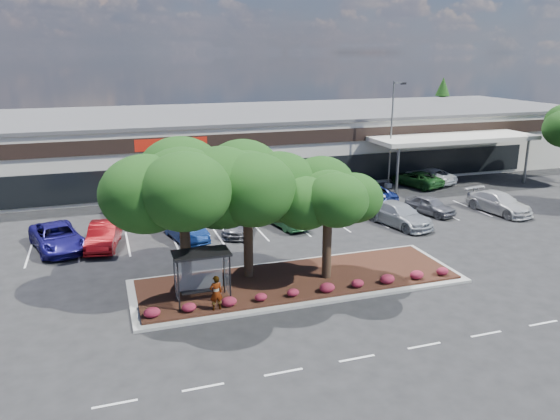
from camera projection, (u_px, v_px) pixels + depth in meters
name	position (u px, v px, depth m)	size (l,w,h in m)	color
ground	(365.00, 309.00, 26.85)	(160.00, 160.00, 0.00)	black
retail_store	(218.00, 142.00, 56.90)	(80.40, 25.20, 6.25)	beige
landscape_island	(299.00, 280.00, 29.85)	(18.00, 6.00, 0.26)	#9E9F99
lane_markings	(291.00, 242.00, 36.31)	(33.12, 20.06, 0.01)	silver
shrub_row	(313.00, 289.00, 27.83)	(17.00, 0.80, 0.50)	maroon
bus_shelter	(201.00, 262.00, 26.62)	(2.75, 1.55, 2.59)	black
island_tree_west	(184.00, 217.00, 27.35)	(7.20, 7.20, 7.89)	#1A3D12
island_tree_mid	(248.00, 212.00, 29.13)	(6.60, 6.60, 7.32)	#1A3D12
island_tree_east	(328.00, 220.00, 29.10)	(5.80, 5.80, 6.50)	#1A3D12
conifer_north_east	(441.00, 110.00, 76.04)	(3.96, 3.96, 9.00)	#1A3D12
person_waiting	(216.00, 293.00, 25.94)	(0.64, 0.42, 1.74)	#594C47
light_pole	(392.00, 142.00, 49.82)	(1.43, 0.50, 9.71)	#9E9F99
car_0	(57.00, 237.00, 34.75)	(2.68, 5.81, 1.61)	navy
car_1	(104.00, 235.00, 35.11)	(1.71, 4.90, 1.61)	maroon
car_2	(185.00, 228.00, 36.60)	(1.69, 4.85, 1.60)	navy
car_3	(240.00, 223.00, 38.10)	(1.91, 4.71, 1.37)	slate
car_4	(285.00, 214.00, 39.57)	(1.76, 5.04, 1.66)	#1D5129
car_5	(339.00, 204.00, 42.51)	(2.12, 5.21, 1.51)	black
car_6	(399.00, 215.00, 39.61)	(2.27, 5.59, 1.62)	#9FA4AA
car_7	(430.00, 205.00, 42.40)	(1.68, 4.17, 1.42)	slate
car_8	(499.00, 203.00, 42.74)	(2.24, 5.52, 1.60)	silver
car_9	(124.00, 209.00, 41.27)	(2.42, 5.24, 1.46)	#B8B8B8
car_10	(188.00, 200.00, 43.85)	(1.71, 4.24, 1.44)	#733B04
car_11	(237.00, 203.00, 43.02)	(1.77, 4.40, 1.50)	maroon
car_12	(218.00, 204.00, 42.84)	(1.65, 4.11, 1.40)	silver
car_13	(313.00, 199.00, 44.32)	(1.45, 4.15, 1.37)	navy
car_14	(375.00, 193.00, 46.42)	(1.58, 3.92, 1.33)	black
car_15	(369.00, 193.00, 45.91)	(2.49, 5.40, 1.50)	navy
car_16	(417.00, 179.00, 51.24)	(2.40, 5.20, 1.45)	#1F5521
car_17	(428.00, 176.00, 52.42)	(2.48, 5.37, 1.49)	silver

